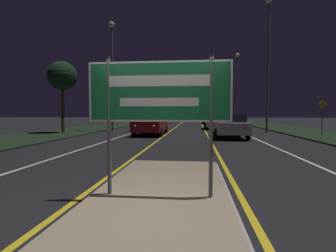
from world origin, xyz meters
TOP-DOWN VIEW (x-y plane):
  - ground_plane at (0.00, 0.00)m, footprint 160.00×160.00m
  - median_island at (0.00, 0.69)m, footprint 2.57×6.73m
  - verge_left at (-9.50, 20.00)m, footprint 5.00×100.00m
  - verge_right at (9.50, 20.00)m, footprint 5.00×100.00m
  - centre_line_yellow_left at (-1.47, 25.00)m, footprint 0.12×70.00m
  - centre_line_yellow_right at (1.47, 25.00)m, footprint 0.12×70.00m
  - lane_line_white_left at (-4.20, 25.00)m, footprint 0.12×70.00m
  - lane_line_white_right at (4.20, 25.00)m, footprint 0.12×70.00m
  - edge_line_white_left at (-7.20, 25.00)m, footprint 0.10×70.00m
  - edge_line_white_right at (7.20, 25.00)m, footprint 0.10×70.00m
  - highway_sign at (0.00, 0.68)m, footprint 2.50×0.07m
  - streetlight_left_near at (-6.35, 17.69)m, footprint 0.48×0.48m
  - streetlight_right_near at (6.22, 17.46)m, footprint 0.58×0.58m
  - streetlight_right_far at (6.65, 35.62)m, footprint 0.62×0.62m
  - car_receding_0 at (2.74, 12.76)m, footprint 1.97×4.52m
  - car_receding_1 at (2.41, 21.36)m, footprint 1.87×4.43m
  - car_receding_2 at (2.49, 34.05)m, footprint 1.89×4.50m
  - car_approaching_0 at (-2.46, 14.34)m, footprint 1.99×4.83m
  - warning_sign at (9.19, 14.92)m, footprint 0.60×0.06m
  - roadside_palm_left at (-9.16, 14.67)m, footprint 2.13×2.13m

SIDE VIEW (x-z plane):
  - ground_plane at x=0.00m, z-range 0.00..0.00m
  - centre_line_yellow_left at x=-1.47m, z-range 0.00..0.01m
  - centre_line_yellow_right at x=1.47m, z-range 0.00..0.01m
  - lane_line_white_left at x=-4.20m, z-range 0.00..0.01m
  - lane_line_white_right at x=4.20m, z-range 0.00..0.01m
  - edge_line_white_left at x=-7.20m, z-range 0.00..0.01m
  - edge_line_white_right at x=7.20m, z-range 0.00..0.01m
  - verge_left at x=-9.50m, z-range 0.00..0.08m
  - verge_right at x=9.50m, z-range 0.00..0.08m
  - median_island at x=0.00m, z-range -0.01..0.09m
  - car_receding_2 at x=2.49m, z-range 0.05..1.39m
  - car_receding_1 at x=2.41m, z-range 0.03..1.46m
  - car_receding_0 at x=2.74m, z-range 0.05..1.50m
  - car_approaching_0 at x=-2.46m, z-range 0.04..1.51m
  - warning_sign at x=9.19m, z-range 0.32..2.67m
  - highway_sign at x=0.00m, z-range 0.61..3.06m
  - roadside_palm_left at x=-9.16m, z-range 1.59..6.84m
  - streetlight_left_near at x=-6.35m, z-range 1.09..10.21m
  - streetlight_right_near at x=6.22m, z-range 1.73..12.27m
  - streetlight_right_far at x=6.65m, z-range 1.93..12.15m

